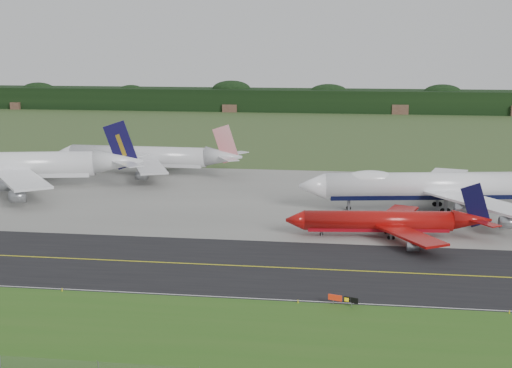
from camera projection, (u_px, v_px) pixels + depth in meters
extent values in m
plane|color=#344A22|center=(291.00, 261.00, 126.34)|extent=(600.00, 600.00, 0.00)
cube|color=#2F5F1C|center=(267.00, 342.00, 92.36)|extent=(400.00, 30.00, 0.01)
cube|color=black|center=(289.00, 268.00, 122.45)|extent=(400.00, 32.00, 0.02)
cube|color=slate|center=(310.00, 199.00, 175.86)|extent=(400.00, 78.00, 0.01)
cube|color=#CDC913|center=(289.00, 268.00, 122.45)|extent=(400.00, 0.40, 0.00)
cube|color=silver|center=(280.00, 300.00, 107.40)|extent=(400.00, 0.25, 0.00)
cube|color=black|center=(336.00, 101.00, 392.16)|extent=(700.00, 24.00, 12.00)
cylinder|color=white|center=(426.00, 185.00, 163.60)|extent=(47.24, 13.99, 5.96)
cube|color=black|center=(426.00, 193.00, 163.99)|extent=(44.67, 12.12, 2.09)
cone|color=white|center=(312.00, 186.00, 162.68)|extent=(6.81, 6.88, 5.96)
ellipsoid|color=white|center=(370.00, 179.00, 162.82)|extent=(12.85, 7.09, 3.80)
cube|color=white|center=(481.00, 202.00, 151.09)|extent=(22.16, 26.61, 0.51)
cube|color=white|center=(444.00, 178.00, 177.10)|extent=(15.06, 27.84, 0.51)
cylinder|color=gray|center=(463.00, 209.00, 151.85)|extent=(3.64, 3.03, 2.50)
cylinder|color=gray|center=(430.00, 185.00, 176.73)|extent=(3.64, 3.03, 2.50)
cylinder|color=gray|center=(508.00, 222.00, 140.73)|extent=(3.64, 3.03, 2.50)
cylinder|color=gray|center=(438.00, 177.00, 188.22)|extent=(3.64, 3.03, 2.50)
cylinder|color=black|center=(349.00, 208.00, 164.01)|extent=(1.14, 0.66, 1.07)
cylinder|color=slate|center=(446.00, 204.00, 161.27)|extent=(0.97, 0.97, 3.98)
cylinder|color=black|center=(445.00, 211.00, 161.56)|extent=(1.15, 0.71, 1.07)
cylinder|color=slate|center=(437.00, 198.00, 167.69)|extent=(0.97, 0.97, 3.98)
cylinder|color=black|center=(437.00, 204.00, 167.98)|extent=(1.15, 0.71, 1.07)
cylinder|color=#970D0B|center=(378.00, 221.00, 141.59)|extent=(29.60, 7.18, 3.97)
cube|color=maroon|center=(378.00, 227.00, 141.84)|extent=(28.03, 6.03, 1.39)
cone|color=#970D0B|center=(295.00, 220.00, 142.04)|extent=(4.08, 4.35, 3.97)
cone|color=#970D0B|center=(472.00, 220.00, 141.02)|extent=(8.13, 4.80, 3.97)
cube|color=#970D0B|center=(411.00, 235.00, 133.58)|extent=(13.02, 16.71, 0.45)
cube|color=#970D0B|center=(396.00, 214.00, 149.59)|extent=(10.25, 17.18, 0.45)
cube|color=black|center=(476.00, 205.00, 140.41)|extent=(6.27, 1.01, 9.04)
cylinder|color=gray|center=(413.00, 247.00, 129.97)|extent=(2.34, 1.90, 1.67)
cylinder|color=gray|center=(392.00, 215.00, 153.64)|extent=(2.34, 1.90, 1.67)
cylinder|color=black|center=(322.00, 234.00, 142.46)|extent=(0.75, 0.40, 0.71)
cylinder|color=slate|center=(391.00, 234.00, 139.82)|extent=(0.61, 0.61, 2.05)
cylinder|color=black|center=(391.00, 238.00, 139.95)|extent=(0.75, 0.43, 0.71)
cylinder|color=slate|center=(388.00, 229.00, 144.10)|extent=(0.61, 0.61, 2.05)
cylinder|color=black|center=(388.00, 232.00, 144.23)|extent=(0.75, 0.43, 0.71)
cylinder|color=white|center=(1.00, 165.00, 188.59)|extent=(49.48, 16.72, 6.61)
cube|color=white|center=(1.00, 173.00, 189.01)|extent=(46.73, 14.59, 2.31)
cone|color=white|center=(119.00, 161.00, 190.67)|extent=(14.07, 9.17, 6.61)
cube|color=white|center=(21.00, 179.00, 175.07)|extent=(24.79, 28.81, 0.58)
cube|color=white|center=(47.00, 159.00, 203.81)|extent=(15.25, 30.64, 0.58)
cube|color=#100C37|center=(121.00, 145.00, 189.86)|extent=(9.16, 2.45, 13.34)
cylinder|color=gray|center=(6.00, 186.00, 175.78)|extent=(4.11, 3.47, 2.78)
cylinder|color=gray|center=(33.00, 166.00, 203.27)|extent=(4.11, 3.47, 2.78)
cylinder|color=gray|center=(18.00, 196.00, 163.70)|extent=(4.11, 3.47, 2.78)
cylinder|color=gray|center=(63.00, 159.00, 216.19)|extent=(4.11, 3.47, 2.78)
cylinder|color=slate|center=(13.00, 182.00, 186.11)|extent=(1.10, 1.10, 4.19)
cylinder|color=black|center=(14.00, 188.00, 186.41)|extent=(1.29, 0.83, 1.19)
cylinder|color=slate|center=(20.00, 177.00, 193.22)|extent=(1.10, 1.10, 4.19)
cylinder|color=black|center=(21.00, 182.00, 193.52)|extent=(1.29, 0.83, 1.19)
cylinder|color=silver|center=(138.00, 156.00, 208.69)|extent=(40.84, 6.87, 5.65)
cube|color=silver|center=(138.00, 162.00, 209.05)|extent=(38.76, 5.39, 1.98)
cone|color=silver|center=(65.00, 154.00, 212.45)|extent=(5.25, 5.80, 5.65)
cone|color=silver|center=(224.00, 157.00, 204.38)|extent=(10.90, 5.97, 5.65)
cube|color=silver|center=(149.00, 167.00, 196.45)|extent=(15.96, 24.31, 0.51)
cube|color=silver|center=(173.00, 154.00, 218.97)|extent=(17.04, 24.12, 0.51)
cube|color=red|center=(226.00, 144.00, 203.55)|extent=(7.80, 0.69, 11.23)
cylinder|color=gray|center=(142.00, 176.00, 191.43)|extent=(3.15, 2.46, 2.37)
cylinder|color=gray|center=(177.00, 156.00, 224.72)|extent=(3.15, 2.46, 2.37)
cylinder|color=black|center=(89.00, 170.00, 212.17)|extent=(1.03, 0.49, 1.02)
cylinder|color=slate|center=(146.00, 170.00, 205.84)|extent=(0.81, 0.81, 3.57)
cylinder|color=black|center=(146.00, 174.00, 206.09)|extent=(1.03, 0.54, 1.02)
cylinder|color=slate|center=(152.00, 166.00, 211.84)|extent=(0.81, 0.81, 3.57)
cylinder|color=black|center=(153.00, 170.00, 212.10)|extent=(1.03, 0.54, 1.02)
cylinder|color=slate|center=(333.00, 302.00, 105.51)|extent=(0.11, 0.11, 0.66)
cylinder|color=slate|center=(352.00, 305.00, 104.37)|extent=(0.11, 0.11, 0.66)
cube|color=#9F210C|center=(335.00, 298.00, 105.25)|extent=(2.05, 0.75, 0.85)
cube|color=black|center=(347.00, 299.00, 104.52)|extent=(0.96, 0.43, 0.85)
cube|color=black|center=(354.00, 301.00, 104.07)|extent=(1.14, 0.48, 0.85)
cylinder|color=yellow|center=(62.00, 290.00, 110.99)|extent=(0.16, 0.16, 0.50)
cylinder|color=yellow|center=(298.00, 302.00, 106.01)|extent=(0.16, 0.16, 0.50)
cylinder|color=yellow|center=(509.00, 312.00, 101.90)|extent=(0.16, 0.16, 0.50)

